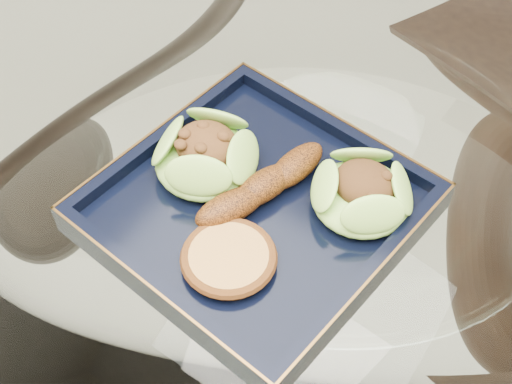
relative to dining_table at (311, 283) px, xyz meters
The scene contains 6 objects.
dining_table is the anchor object (origin of this frame).
navy_plate 0.19m from the dining_table, 122.66° to the right, with size 0.27×0.27×0.02m, color black.
lettuce_wrap_left 0.23m from the dining_table, 155.02° to the right, with size 0.10×0.10×0.04m, color #6AA52F.
lettuce_wrap_right 0.21m from the dining_table, ahead, with size 0.09×0.09×0.03m, color #6BA32F.
roasted_plantain 0.21m from the dining_table, 130.98° to the right, with size 0.15×0.03×0.03m, color #622E0A.
crumb_patty 0.23m from the dining_table, 99.69° to the right, with size 0.08×0.08×0.01m, color #C19040.
Camera 1 is at (0.19, -0.41, 1.31)m, focal length 50.00 mm.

